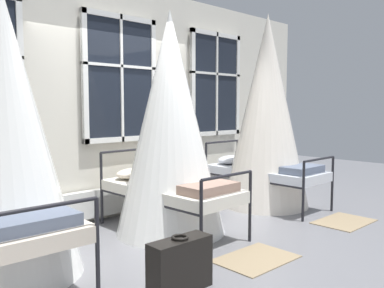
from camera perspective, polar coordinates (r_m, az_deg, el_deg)
The scene contains 9 objects.
ground at distance 5.16m, azimuth -3.26°, elevation -11.92°, with size 16.12×16.12×0.00m, color slate.
back_wall_with_windows at distance 5.80m, azimuth -10.42°, elevation 5.92°, with size 8.26×0.10×3.20m, color beige.
window_bank at distance 5.71m, azimuth -9.68°, elevation 1.41°, with size 5.00×0.10×2.69m.
cot_first at distance 3.94m, azimuth -24.86°, elevation 1.45°, with size 1.31×1.85×2.67m.
cot_second at distance 4.89m, azimuth -3.07°, elevation 2.42°, with size 1.31×1.84×2.65m.
cot_third at distance 6.35m, azimuth 10.34°, elevation 4.12°, with size 1.31×1.83×2.91m.
rug_second at distance 4.29m, azimuth 8.89°, elevation -15.50°, with size 0.80×0.56×0.01m, color #8E7A5B.
rug_third at distance 5.86m, azimuth 20.41°, elevation -10.09°, with size 0.80×0.56×0.01m, color #8E7A5B.
suitcase_dark at distance 3.50m, azimuth -1.68°, elevation -16.49°, with size 0.56×0.23×0.47m.
Camera 1 is at (-3.22, -3.74, 1.52)m, focal length 38.28 mm.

